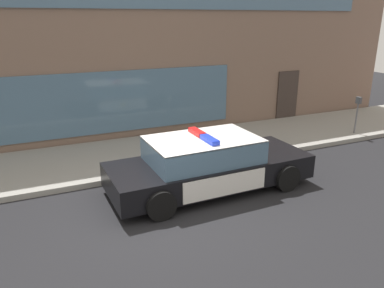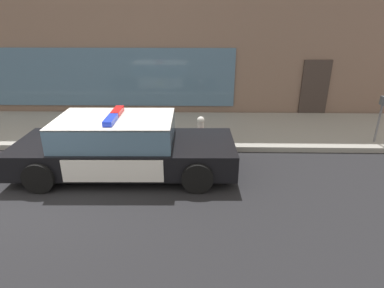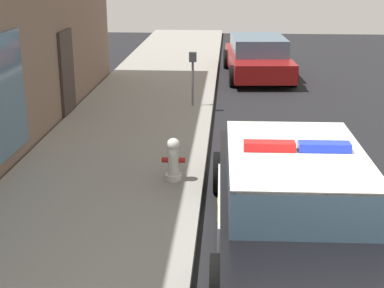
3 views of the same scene
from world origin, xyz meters
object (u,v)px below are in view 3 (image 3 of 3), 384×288
(fire_hydrant, at_px, (174,160))
(car_down_street, at_px, (258,57))
(parking_meter, at_px, (193,69))
(police_cruiser, at_px, (292,197))

(fire_hydrant, height_order, car_down_street, car_down_street)
(car_down_street, xyz_separation_m, parking_meter, (-4.48, 1.80, 0.45))
(police_cruiser, relative_size, car_down_street, 1.11)
(police_cruiser, xyz_separation_m, car_down_street, (11.40, -0.04, -0.05))
(police_cruiser, relative_size, fire_hydrant, 7.14)
(police_cruiser, distance_m, parking_meter, 7.15)
(fire_hydrant, bearing_deg, police_cruiser, -136.62)
(fire_hydrant, xyz_separation_m, car_down_street, (9.54, -1.80, 0.13))
(parking_meter, bearing_deg, car_down_street, -21.92)
(car_down_street, bearing_deg, police_cruiser, 175.82)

